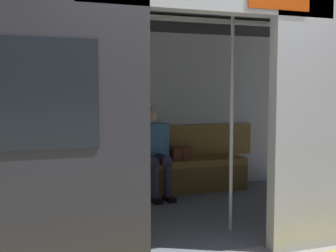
% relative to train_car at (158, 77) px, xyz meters
% --- Properties ---
extents(train_car, '(6.40, 2.74, 2.30)m').
position_rel_train_car_xyz_m(train_car, '(0.00, 0.00, 0.00)').
color(train_car, '#ADAFB5').
rests_on(train_car, ground_plane).
extents(bench_seat, '(2.98, 0.44, 0.45)m').
position_rel_train_car_xyz_m(bench_seat, '(-0.08, -1.02, -1.19)').
color(bench_seat, olive).
rests_on(bench_seat, ground_plane).
extents(person_seated, '(0.55, 0.70, 1.17)m').
position_rel_train_car_xyz_m(person_seated, '(-0.21, -0.96, -0.86)').
color(person_seated, '#4C8CC6').
rests_on(person_seated, ground_plane).
extents(handbag, '(0.26, 0.15, 0.17)m').
position_rel_train_car_xyz_m(handbag, '(-0.65, -1.05, -1.00)').
color(handbag, brown).
rests_on(handbag, bench_seat).
extents(book, '(0.18, 0.24, 0.03)m').
position_rel_train_car_xyz_m(book, '(0.13, -1.03, -1.07)').
color(book, '#33723F').
rests_on(book, bench_seat).
extents(grab_pole_door, '(0.04, 0.04, 2.16)m').
position_rel_train_car_xyz_m(grab_pole_door, '(0.40, 0.71, -0.45)').
color(grab_pole_door, silver).
rests_on(grab_pole_door, ground_plane).
extents(grab_pole_far, '(0.04, 0.04, 2.16)m').
position_rel_train_car_xyz_m(grab_pole_far, '(-0.56, 0.62, -0.45)').
color(grab_pole_far, silver).
rests_on(grab_pole_far, ground_plane).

